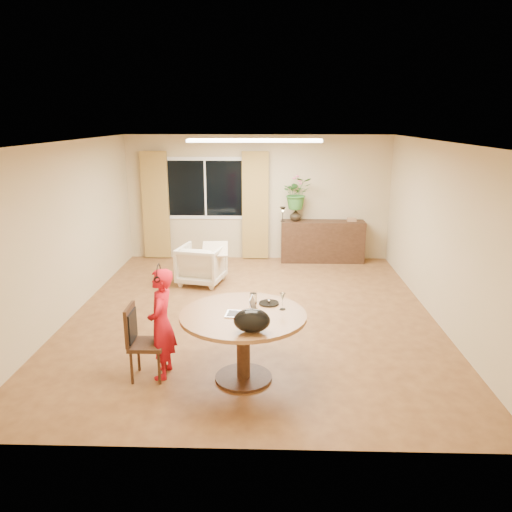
{
  "coord_description": "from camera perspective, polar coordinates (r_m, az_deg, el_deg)",
  "views": [
    {
      "loc": [
        0.28,
        -7.17,
        2.92
      ],
      "look_at": [
        0.07,
        -0.2,
        0.99
      ],
      "focal_mm": 35.0,
      "sensor_mm": 36.0,
      "label": 1
    }
  ],
  "objects": [
    {
      "name": "floor",
      "position": [
        7.74,
        -0.46,
        -6.67
      ],
      "size": [
        6.5,
        6.5,
        0.0
      ],
      "primitive_type": "plane",
      "color": "brown",
      "rests_on": "ground"
    },
    {
      "name": "ceiling",
      "position": [
        7.18,
        -0.5,
        12.94
      ],
      "size": [
        6.5,
        6.5,
        0.0
      ],
      "primitive_type": "plane",
      "rotation": [
        3.14,
        0.0,
        0.0
      ],
      "color": "white",
      "rests_on": "wall_back"
    },
    {
      "name": "wall_back",
      "position": [
        10.54,
        0.21,
        6.65
      ],
      "size": [
        5.5,
        0.0,
        5.5
      ],
      "primitive_type": "plane",
      "rotation": [
        1.57,
        0.0,
        0.0
      ],
      "color": "tan",
      "rests_on": "floor"
    },
    {
      "name": "wall_left",
      "position": [
        7.95,
        -20.73,
        2.72
      ],
      "size": [
        0.0,
        6.5,
        6.5
      ],
      "primitive_type": "plane",
      "rotation": [
        1.57,
        0.0,
        1.57
      ],
      "color": "tan",
      "rests_on": "floor"
    },
    {
      "name": "wall_right",
      "position": [
        7.75,
        20.31,
        2.45
      ],
      "size": [
        0.0,
        6.5,
        6.5
      ],
      "primitive_type": "plane",
      "rotation": [
        1.57,
        0.0,
        -1.57
      ],
      "color": "tan",
      "rests_on": "floor"
    },
    {
      "name": "window",
      "position": [
        10.58,
        -5.81,
        7.69
      ],
      "size": [
        1.7,
        0.03,
        1.3
      ],
      "color": "white",
      "rests_on": "wall_back"
    },
    {
      "name": "curtain_left",
      "position": [
        10.75,
        -11.4,
        5.68
      ],
      "size": [
        0.55,
        0.08,
        2.25
      ],
      "primitive_type": "cube",
      "color": "olive",
      "rests_on": "wall_back"
    },
    {
      "name": "curtain_right",
      "position": [
        10.48,
        -0.08,
        5.73
      ],
      "size": [
        0.55,
        0.08,
        2.25
      ],
      "primitive_type": "cube",
      "color": "olive",
      "rests_on": "wall_back"
    },
    {
      "name": "ceiling_panel",
      "position": [
        8.38,
        -0.17,
        13.06
      ],
      "size": [
        2.2,
        0.35,
        0.05
      ],
      "primitive_type": "cube",
      "color": "white",
      "rests_on": "ceiling"
    },
    {
      "name": "dining_table",
      "position": [
        5.67,
        -1.47,
        -8.21
      ],
      "size": [
        1.43,
        1.43,
        0.81
      ],
      "color": "brown",
      "rests_on": "floor"
    },
    {
      "name": "dining_chair",
      "position": [
        5.92,
        -12.31,
        -9.62
      ],
      "size": [
        0.42,
        0.39,
        0.88
      ],
      "primitive_type": null,
      "rotation": [
        0.0,
        0.0,
        0.01
      ],
      "color": "black",
      "rests_on": "floor"
    },
    {
      "name": "child",
      "position": [
        5.86,
        -10.75,
        -7.59
      ],
      "size": [
        0.48,
        0.31,
        1.3
      ],
      "primitive_type": "imported",
      "rotation": [
        0.0,
        0.0,
        -1.58
      ],
      "color": "red",
      "rests_on": "floor"
    },
    {
      "name": "laptop",
      "position": [
        5.53,
        -1.86,
        -5.69
      ],
      "size": [
        0.35,
        0.25,
        0.22
      ],
      "primitive_type": null,
      "rotation": [
        0.0,
        0.0,
        -0.09
      ],
      "color": "#B7B7BC",
      "rests_on": "dining_table"
    },
    {
      "name": "tumbler",
      "position": [
        5.89,
        -0.31,
        -4.85
      ],
      "size": [
        0.1,
        0.1,
        0.12
      ],
      "primitive_type": null,
      "rotation": [
        0.0,
        0.0,
        -0.26
      ],
      "color": "white",
      "rests_on": "dining_table"
    },
    {
      "name": "wine_glass",
      "position": [
        5.69,
        3.05,
        -5.18
      ],
      "size": [
        0.09,
        0.09,
        0.2
      ],
      "primitive_type": null,
      "rotation": [
        0.0,
        0.0,
        0.34
      ],
      "color": "white",
      "rests_on": "dining_table"
    },
    {
      "name": "pot_lid",
      "position": [
        5.88,
        1.49,
        -5.33
      ],
      "size": [
        0.29,
        0.29,
        0.04
      ],
      "primitive_type": null,
      "rotation": [
        0.0,
        0.0,
        0.24
      ],
      "color": "white",
      "rests_on": "dining_table"
    },
    {
      "name": "handbag",
      "position": [
        5.09,
        -0.48,
        -7.4
      ],
      "size": [
        0.43,
        0.33,
        0.25
      ],
      "primitive_type": null,
      "rotation": [
        0.0,
        0.0,
        0.33
      ],
      "color": "black",
      "rests_on": "dining_table"
    },
    {
      "name": "armchair",
      "position": [
        9.1,
        -6.24,
        -0.97
      ],
      "size": [
        0.91,
        0.93,
        0.71
      ],
      "primitive_type": "imported",
      "rotation": [
        0.0,
        0.0,
        2.92
      ],
      "color": "beige",
      "rests_on": "floor"
    },
    {
      "name": "throw",
      "position": [
        8.97,
        -4.71,
        1.28
      ],
      "size": [
        0.49,
        0.58,
        0.03
      ],
      "primitive_type": null,
      "rotation": [
        0.0,
        0.0,
        0.08
      ],
      "color": "beige",
      "rests_on": "armchair"
    },
    {
      "name": "sideboard",
      "position": [
        10.53,
        7.6,
        1.67
      ],
      "size": [
        1.72,
        0.42,
        0.86
      ],
      "primitive_type": "cube",
      "color": "black",
      "rests_on": "floor"
    },
    {
      "name": "vase",
      "position": [
        10.37,
        4.53,
        4.69
      ],
      "size": [
        0.3,
        0.3,
        0.25
      ],
      "primitive_type": "imported",
      "rotation": [
        0.0,
        0.0,
        -0.33
      ],
      "color": "black",
      "rests_on": "sideboard"
    },
    {
      "name": "bouquet",
      "position": [
        10.3,
        4.7,
        7.17
      ],
      "size": [
        0.67,
        0.61,
        0.66
      ],
      "primitive_type": "imported",
      "rotation": [
        0.0,
        0.0,
        0.17
      ],
      "color": "#335E23",
      "rests_on": "vase"
    },
    {
      "name": "book_stack",
      "position": [
        10.51,
        10.89,
        4.12
      ],
      "size": [
        0.2,
        0.15,
        0.08
      ],
      "primitive_type": null,
      "rotation": [
        0.0,
        0.0,
        0.06
      ],
      "color": "#8B6246",
      "rests_on": "sideboard"
    },
    {
      "name": "desk_lamp",
      "position": [
        10.3,
        3.08,
        4.84
      ],
      "size": [
        0.16,
        0.16,
        0.32
      ],
      "primitive_type": null,
      "rotation": [
        0.0,
        0.0,
        0.31
      ],
      "color": "black",
      "rests_on": "sideboard"
    }
  ]
}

